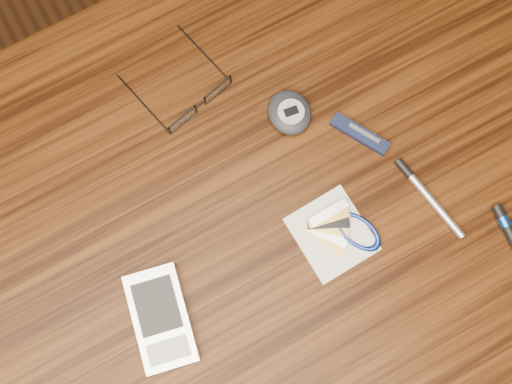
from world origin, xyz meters
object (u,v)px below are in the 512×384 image
notepad_keys (344,231)px  silver_pen (424,192)px  pda_phone (161,318)px  pedometer (290,112)px  desk (240,225)px  eyeglasses (197,102)px  pocket_knife (360,134)px

notepad_keys → silver_pen: size_ratio=0.87×
pda_phone → pedometer: (0.27, 0.15, 0.00)m
desk → notepad_keys: size_ratio=9.08×
silver_pen → eyeglasses: bearing=129.0°
desk → eyeglasses: bearing=82.0°
pda_phone → notepad_keys: (0.25, -0.01, -0.00)m
notepad_keys → pocket_knife: 0.13m
pda_phone → pocket_knife: bearing=14.4°
eyeglasses → pedometer: 0.12m
desk → pda_phone: bearing=-154.0°
desk → pocket_knife: 0.22m
pocket_knife → silver_pen: (0.03, -0.11, -0.00)m
eyeglasses → pocket_knife: (0.17, -0.14, -0.01)m
notepad_keys → silver_pen: 0.12m
notepad_keys → pocket_knife: size_ratio=1.38×
pda_phone → pocket_knife: pda_phone is taller
desk → pedometer: (0.12, 0.08, 0.11)m
pocket_knife → silver_pen: size_ratio=0.63×
pocket_knife → silver_pen: bearing=-72.7°
eyeglasses → silver_pen: eyeglasses is taller
desk → pedometer: pedometer is taller
eyeglasses → pda_phone: size_ratio=1.00×
pocket_knife → pedometer: bearing=134.5°
pda_phone → silver_pen: size_ratio=1.05×
eyeglasses → silver_pen: 0.32m
desk → silver_pen: silver_pen is taller
eyeglasses → pda_phone: eyeglasses is taller
notepad_keys → pocket_knife: notepad_keys is taller
desk → notepad_keys: 0.17m
eyeglasses → notepad_keys: eyeglasses is taller
eyeglasses → pedometer: pedometer is taller
pedometer → pda_phone: bearing=-150.0°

